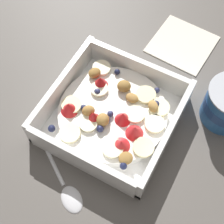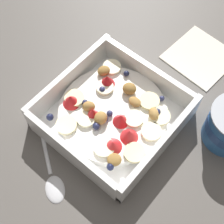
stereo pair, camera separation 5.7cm
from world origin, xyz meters
name	(u,v)px [view 2 (the right image)]	position (x,y,z in m)	size (l,w,h in m)	color
ground_plane	(118,123)	(0.00, 0.00, 0.00)	(2.40, 2.40, 0.00)	#56514C
fruit_bowl	(112,115)	(0.00, -0.01, 0.02)	(0.22, 0.22, 0.06)	white
spoon	(50,172)	(0.15, -0.03, 0.00)	(0.11, 0.16, 0.01)	silver
folded_napkin	(200,56)	(-0.22, 0.03, 0.00)	(0.12, 0.12, 0.01)	silver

